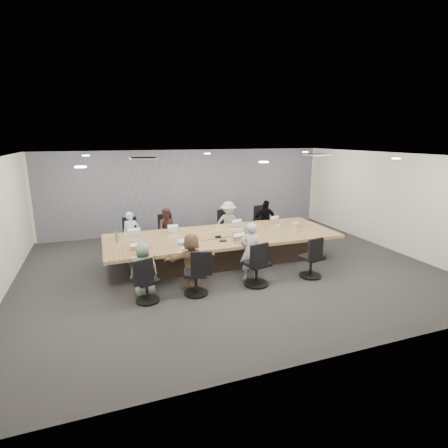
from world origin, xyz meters
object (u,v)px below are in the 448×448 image
object	(u,v)px
laptop_6	(241,242)
chair_5	(196,277)
laptop_2	(235,225)
bottle_green_left	(117,237)
laptop_1	(172,231)
stapler	(218,237)
chair_4	(147,284)
chair_3	(260,225)
person_1	(168,230)
person_0	(131,234)
laptop_0	(133,234)
laptop_4	(140,253)
chair_0	(131,239)
chair_2	(224,229)
chair_6	(257,267)
snack_packet	(299,230)
person_3	(265,221)
person_4	(144,269)
canvas_bag	(296,225)
laptop_3	(273,222)
chair_1	(166,235)
person_5	(191,261)
bottle_green_right	(246,233)
laptop_5	(185,248)
person_2	(228,223)
conference_table	(223,247)
mug_brown	(133,245)
person_6	(250,251)
bottle_clear	(175,234)
chair_7	(311,261)

from	to	relation	value
laptop_6	chair_5	bearing A→B (deg)	-148.77
laptop_2	bottle_green_left	xyz separation A→B (m)	(-3.31, -0.57, 0.12)
laptop_1	stapler	world-z (taller)	stapler
chair_4	chair_5	xyz separation A→B (m)	(1.01, 0.00, 0.02)
chair_3	person_1	distance (m)	3.11
person_0	stapler	size ratio (longest dim) A/B	8.22
chair_3	laptop_0	distance (m)	4.23
laptop_0	laptop_2	bearing A→B (deg)	-176.23
laptop_4	chair_0	bearing A→B (deg)	101.99
chair_2	chair_4	size ratio (longest dim) A/B	1.05
person_0	stapler	world-z (taller)	person_0
chair_0	chair_6	xyz separation A→B (m)	(2.41, -3.40, 0.06)
snack_packet	person_3	bearing A→B (deg)	96.15
person_1	stapler	bearing A→B (deg)	-44.85
person_4	canvas_bag	xyz separation A→B (m)	(4.41, 1.35, 0.23)
chair_3	laptop_3	xyz separation A→B (m)	(0.00, -0.90, 0.31)
person_3	laptop_4	size ratio (longest dim) A/B	3.71
chair_2	chair_1	bearing A→B (deg)	-11.01
person_5	bottle_green_right	world-z (taller)	person_5
bottle_green_right	snack_packet	xyz separation A→B (m)	(1.64, 0.12, -0.12)
chair_4	laptop_5	bearing A→B (deg)	21.91
chair_6	person_2	xyz separation A→B (m)	(0.47, 3.05, 0.24)
laptop_6	laptop_5	bearing A→B (deg)	178.36
conference_table	mug_brown	distance (m)	2.39
chair_0	laptop_2	distance (m)	3.04
chair_6	bottle_green_left	distance (m)	3.47
laptop_4	stapler	bearing A→B (deg)	27.50
laptop_2	person_5	xyz separation A→B (m)	(-1.86, -2.15, -0.13)
chair_3	laptop_3	size ratio (longest dim) A/B	2.87
stapler	bottle_green_left	bearing A→B (deg)	174.45
chair_0	person_4	world-z (taller)	person_4
laptop_5	laptop_1	bearing A→B (deg)	89.21
laptop_1	person_6	size ratio (longest dim) A/B	0.21
laptop_2	snack_packet	xyz separation A→B (m)	(1.43, -1.17, 0.01)
laptop_5	chair_4	bearing A→B (deg)	-138.61
person_2	person_4	world-z (taller)	person_2
laptop_0	person_6	size ratio (longest dim) A/B	0.25
bottle_clear	chair_2	bearing A→B (deg)	40.75
laptop_2	person_5	distance (m)	2.85
chair_1	person_6	bearing A→B (deg)	110.99
snack_packet	person_2	bearing A→B (deg)	129.77
person_2	snack_packet	size ratio (longest dim) A/B	7.43
laptop_1	laptop_2	world-z (taller)	same
person_2	snack_packet	bearing A→B (deg)	-38.95
laptop_4	stapler	distance (m)	2.08
laptop_5	laptop_2	bearing A→B (deg)	40.47
laptop_1	mug_brown	bearing A→B (deg)	46.37
chair_6	snack_packet	world-z (taller)	chair_6
chair_7	stapler	distance (m)	2.35
chair_4	person_5	xyz separation A→B (m)	(1.01, 0.35, 0.25)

